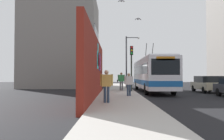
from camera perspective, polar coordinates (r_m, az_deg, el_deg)
The scene contains 11 objects.
ground_plane at distance 19.92m, azimuth 6.30°, elevation -6.06°, with size 80.00×80.00×0.00m, color black.
sidewalk_slab at distance 19.81m, azimuth 1.67°, elevation -5.87°, with size 48.00×3.20×0.15m, color #ADA8A0.
graffiti_wall at distance 16.26m, azimuth -4.22°, elevation 0.48°, with size 14.87×0.32×4.28m.
building_far_left at distance 33.00m, azimuth -12.24°, elevation 6.35°, with size 9.31×9.56×12.14m.
city_bus at distance 23.10m, azimuth 9.95°, elevation -0.91°, with size 11.91×2.54×5.04m.
parked_car_champagne at distance 23.91m, azimuth 22.63°, elevation -3.19°, with size 4.08×1.87×1.58m.
pedestrian_at_curb at distance 16.61m, azimuth 4.22°, elevation -3.15°, with size 0.22×0.66×1.63m.
pedestrian_near_wall at distance 12.34m, azimuth -1.37°, elevation -3.34°, with size 0.23×0.70×1.75m.
pedestrian_midblock at distance 22.68m, azimuth 2.32°, elevation -2.44°, with size 0.24×0.78×1.79m.
traffic_light at distance 21.55m, azimuth 4.89°, elevation 2.32°, with size 0.49×0.28×4.27m.
street_lamp at distance 28.26m, azimuth 4.00°, elevation 3.01°, with size 0.44×1.74×6.34m.
Camera 1 is at (-19.75, 2.06, 1.59)m, focal length 36.62 mm.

